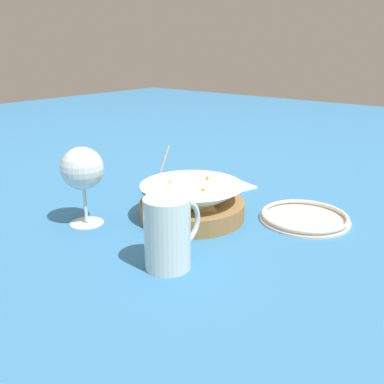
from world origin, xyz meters
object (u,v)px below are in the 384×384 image
beer_mug (168,235)px  side_plate (304,217)px  food_basket (192,203)px  wine_glass (82,171)px  sauce_cup (159,186)px

beer_mug → side_plate: 0.33m
food_basket → wine_glass: 0.23m
wine_glass → side_plate: bearing=-48.9°
food_basket → sauce_cup: bearing=67.5°
wine_glass → side_plate: 0.46m
food_basket → side_plate: bearing=-54.8°
food_basket → sauce_cup: sauce_cup is taller
food_basket → wine_glass: size_ratio=1.37×
wine_glass → sauce_cup: bearing=1.8°
food_basket → sauce_cup: 0.17m
sauce_cup → beer_mug: beer_mug is taller
beer_mug → food_basket: bearing=28.8°
side_plate → sauce_cup: bearing=101.7°
sauce_cup → side_plate: sauce_cup is taller
food_basket → beer_mug: 0.21m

